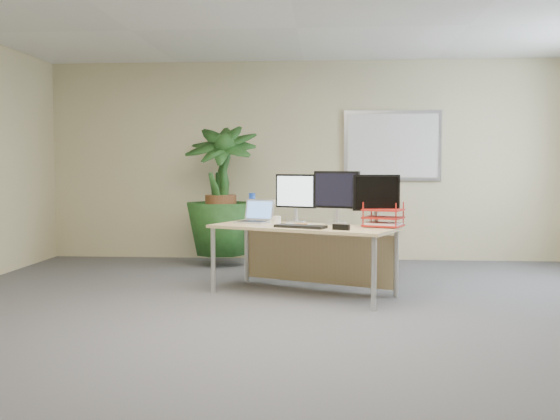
# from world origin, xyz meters

# --- Properties ---
(floor) EXTENTS (8.00, 8.00, 0.00)m
(floor) POSITION_xyz_m (0.00, 0.00, 0.00)
(floor) COLOR #4D4D52
(floor) RESTS_ON ground
(back_wall) EXTENTS (7.00, 0.04, 2.70)m
(back_wall) POSITION_xyz_m (0.00, 4.00, 1.35)
(back_wall) COLOR beige
(back_wall) RESTS_ON floor
(whiteboard) EXTENTS (1.30, 0.04, 0.95)m
(whiteboard) POSITION_xyz_m (1.20, 3.97, 1.55)
(whiteboard) COLOR #B8B7BD
(whiteboard) RESTS_ON back_wall
(desk) EXTENTS (1.95, 1.41, 0.69)m
(desk) POSITION_xyz_m (0.13, 1.67, 0.55)
(desk) COLOR tan
(desk) RESTS_ON floor
(floor_plant) EXTENTS (0.90, 0.90, 1.50)m
(floor_plant) POSITION_xyz_m (-1.03, 3.33, 0.75)
(floor_plant) COLOR #193B15
(floor_plant) RESTS_ON floor
(monitor_left) EXTENTS (0.43, 0.22, 0.50)m
(monitor_left) POSITION_xyz_m (-0.00, 1.93, 0.98)
(monitor_left) COLOR #B8B8BD
(monitor_left) RESTS_ON desk
(monitor_right) EXTENTS (0.46, 0.23, 0.54)m
(monitor_right) POSITION_xyz_m (0.41, 1.73, 1.00)
(monitor_right) COLOR #B8B8BD
(monitor_right) RESTS_ON desk
(monitor_dark) EXTENTS (0.45, 0.21, 0.50)m
(monitor_dark) POSITION_xyz_m (0.80, 1.55, 0.98)
(monitor_dark) COLOR #B8B8BD
(monitor_dark) RESTS_ON desk
(laptop) EXTENTS (0.42, 0.40, 0.24)m
(laptop) POSITION_xyz_m (-0.42, 1.89, 0.75)
(laptop) COLOR silver
(laptop) RESTS_ON desk
(keyboard) EXTENTS (0.52, 0.35, 0.03)m
(keyboard) POSITION_xyz_m (0.07, 1.37, 0.70)
(keyboard) COLOR black
(keyboard) RESTS_ON desk
(coffee_mug) EXTENTS (0.12, 0.08, 0.09)m
(coffee_mug) POSITION_xyz_m (-0.18, 1.62, 0.73)
(coffee_mug) COLOR white
(coffee_mug) RESTS_ON desk
(spiral_notebook) EXTENTS (0.37, 0.33, 0.01)m
(spiral_notebook) POSITION_xyz_m (0.01, 1.58, 0.70)
(spiral_notebook) COLOR white
(spiral_notebook) RESTS_ON desk
(orange_pen) EXTENTS (0.14, 0.02, 0.01)m
(orange_pen) POSITION_xyz_m (0.06, 1.59, 0.71)
(orange_pen) COLOR orange
(orange_pen) RESTS_ON spiral_notebook
(yellow_highlighter) EXTENTS (0.11, 0.08, 0.02)m
(yellow_highlighter) POSITION_xyz_m (0.24, 1.47, 0.70)
(yellow_highlighter) COLOR yellow
(yellow_highlighter) RESTS_ON desk
(water_bottle) EXTENTS (0.08, 0.08, 0.30)m
(water_bottle) POSITION_xyz_m (-0.49, 2.16, 0.83)
(water_bottle) COLOR silver
(water_bottle) RESTS_ON desk
(letter_tray) EXTENTS (0.43, 0.39, 0.17)m
(letter_tray) POSITION_xyz_m (0.86, 1.49, 0.77)
(letter_tray) COLOR #B31D16
(letter_tray) RESTS_ON desk
(stapler) EXTENTS (0.16, 0.10, 0.05)m
(stapler) POSITION_xyz_m (0.45, 1.18, 0.72)
(stapler) COLOR black
(stapler) RESTS_ON desk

